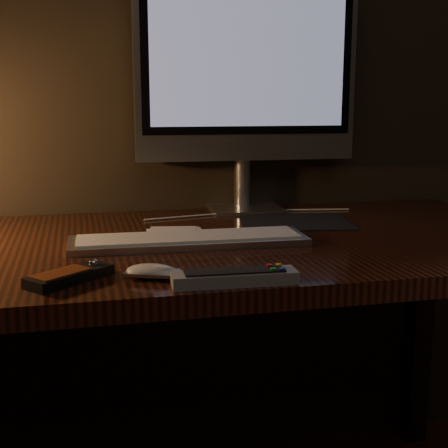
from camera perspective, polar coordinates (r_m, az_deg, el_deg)
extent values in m
cube|color=#3F1A0E|center=(1.35, -2.64, -2.26)|extent=(1.60, 0.75, 0.04)
cube|color=black|center=(2.01, 17.39, -9.26)|extent=(0.06, 0.06, 0.71)
cube|color=black|center=(1.75, -4.66, -8.41)|extent=(1.48, 0.02, 0.51)
cube|color=silver|center=(1.70, 1.95, 1.46)|extent=(0.20, 0.18, 0.01)
cylinder|color=silver|center=(1.72, 1.69, 3.88)|extent=(0.05, 0.05, 0.13)
cube|color=silver|center=(1.67, 2.09, 14.08)|extent=(0.59, 0.06, 0.48)
cube|color=black|center=(1.65, 2.29, 15.22)|extent=(0.55, 0.02, 0.40)
cube|color=#939BC9|center=(1.65, 2.31, 15.22)|extent=(0.51, 0.02, 0.36)
cube|color=silver|center=(1.30, -3.25, -1.43)|extent=(0.50, 0.15, 0.02)
cube|color=black|center=(1.53, 6.52, 0.20)|extent=(0.29, 0.25, 0.00)
ellipsoid|color=white|center=(1.06, -6.59, -4.50)|extent=(0.10, 0.08, 0.02)
cube|color=black|center=(1.07, -13.92, -4.66)|extent=(0.15, 0.14, 0.02)
cube|color=maroon|center=(1.06, -13.95, -4.17)|extent=(0.10, 0.10, 0.00)
sphere|color=silver|center=(1.06, -13.95, -4.09)|extent=(0.02, 0.02, 0.02)
cube|color=gray|center=(1.02, 0.97, -4.94)|extent=(0.21, 0.06, 0.02)
cube|color=black|center=(1.02, 0.97, -4.33)|extent=(0.17, 0.05, 0.00)
cylinder|color=red|center=(1.02, 0.97, -4.16)|extent=(0.01, 0.01, 0.00)
cylinder|color=#0C8C19|center=(1.02, 0.97, -4.16)|extent=(0.01, 0.01, 0.00)
cylinder|color=gold|center=(1.02, 0.97, -4.16)|extent=(0.01, 0.01, 0.00)
cylinder|color=#1433BF|center=(1.02, 0.97, -4.16)|extent=(0.01, 0.01, 0.00)
cube|color=white|center=(1.41, -4.51, -0.67)|extent=(0.13, 0.09, 0.01)
cylinder|color=white|center=(1.63, 2.51, 0.96)|extent=(0.55, 0.01, 0.00)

